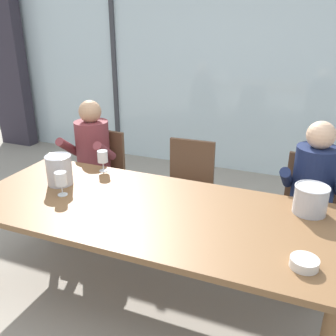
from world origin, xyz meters
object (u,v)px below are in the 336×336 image
(dining_table, at_px, (148,215))
(wine_glass_near_bucket, at_px, (103,157))
(ice_bucket_primary, at_px, (311,199))
(tasting_bowl, at_px, (304,263))
(chair_center, at_px, (309,202))
(wine_glass_by_left_taster, at_px, (61,180))
(person_navy_polo, at_px, (312,189))
(ice_bucket_secondary, at_px, (59,170))
(chair_left_of_center, at_px, (188,182))
(chair_near_curtain, at_px, (101,168))
(person_maroon_top, at_px, (89,156))

(dining_table, relative_size, wine_glass_near_bucket, 14.29)
(ice_bucket_primary, relative_size, tasting_bowl, 1.51)
(chair_center, xyz_separation_m, wine_glass_by_left_taster, (-1.63, -0.99, 0.33))
(dining_table, relative_size, person_navy_polo, 2.07)
(ice_bucket_primary, bearing_deg, wine_glass_by_left_taster, -166.71)
(ice_bucket_secondary, relative_size, wine_glass_by_left_taster, 1.30)
(ice_bucket_primary, relative_size, wine_glass_near_bucket, 1.25)
(chair_left_of_center, distance_m, tasting_bowl, 1.62)
(dining_table, xyz_separation_m, chair_near_curtain, (-0.95, 0.92, -0.15))
(chair_near_curtain, height_order, person_navy_polo, person_navy_polo)
(chair_near_curtain, xyz_separation_m, ice_bucket_secondary, (0.18, -0.83, 0.33))
(chair_near_curtain, xyz_separation_m, person_maroon_top, (-0.03, -0.12, 0.17))
(chair_left_of_center, relative_size, chair_center, 1.00)
(ice_bucket_secondary, bearing_deg, chair_near_curtain, 102.13)
(chair_center, bearing_deg, ice_bucket_primary, -85.45)
(dining_table, distance_m, person_navy_polo, 1.28)
(chair_near_curtain, bearing_deg, ice_bucket_secondary, -72.38)
(dining_table, height_order, chair_near_curtain, chair_near_curtain)
(chair_center, relative_size, wine_glass_near_bucket, 5.06)
(ice_bucket_primary, bearing_deg, chair_near_curtain, 162.94)
(person_navy_polo, height_order, tasting_bowl, person_navy_polo)
(chair_left_of_center, distance_m, ice_bucket_primary, 1.24)
(dining_table, bearing_deg, ice_bucket_primary, 18.25)
(ice_bucket_secondary, bearing_deg, person_maroon_top, 106.80)
(ice_bucket_secondary, xyz_separation_m, wine_glass_by_left_taster, (0.13, -0.15, 0.00))
(person_maroon_top, height_order, wine_glass_by_left_taster, person_maroon_top)
(chair_left_of_center, relative_size, tasting_bowl, 6.13)
(chair_center, relative_size, person_navy_polo, 0.73)
(ice_bucket_secondary, distance_m, wine_glass_near_bucket, 0.38)
(dining_table, bearing_deg, ice_bucket_secondary, 173.08)
(person_maroon_top, distance_m, person_navy_polo, 1.98)
(chair_center, height_order, wine_glass_near_bucket, wine_glass_near_bucket)
(tasting_bowl, xyz_separation_m, wine_glass_near_bucket, (-1.60, 0.71, 0.09))
(chair_left_of_center, height_order, person_navy_polo, person_navy_polo)
(ice_bucket_secondary, height_order, wine_glass_near_bucket, ice_bucket_secondary)
(person_navy_polo, height_order, wine_glass_by_left_taster, person_navy_polo)
(chair_center, xyz_separation_m, ice_bucket_secondary, (-1.77, -0.83, 0.33))
(dining_table, relative_size, person_maroon_top, 2.07)
(dining_table, distance_m, person_maroon_top, 1.27)
(chair_near_curtain, height_order, wine_glass_by_left_taster, wine_glass_by_left_taster)
(chair_center, xyz_separation_m, person_maroon_top, (-1.98, -0.13, 0.17))
(dining_table, distance_m, ice_bucket_secondary, 0.80)
(chair_left_of_center, height_order, wine_glass_by_left_taster, wine_glass_by_left_taster)
(chair_near_curtain, height_order, person_maroon_top, person_maroon_top)
(dining_table, distance_m, wine_glass_near_bucket, 0.77)
(ice_bucket_secondary, distance_m, wine_glass_by_left_taster, 0.20)
(chair_center, bearing_deg, chair_left_of_center, -175.88)
(chair_near_curtain, bearing_deg, wine_glass_near_bucket, -49.21)
(person_maroon_top, distance_m, tasting_bowl, 2.25)
(chair_near_curtain, relative_size, tasting_bowl, 6.13)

